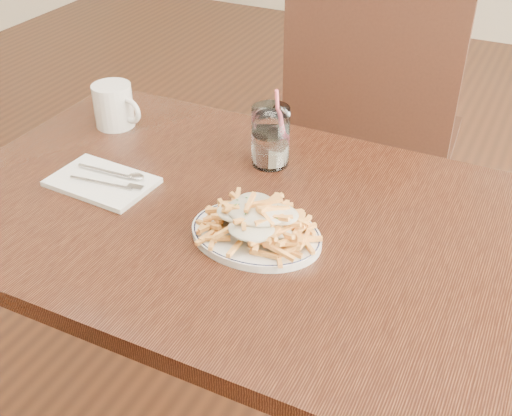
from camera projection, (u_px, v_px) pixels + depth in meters
The scene contains 8 objects.
table at pixel (228, 237), 1.36m from camera, with size 1.20×0.80×0.75m.
chair_far at pixel (372, 128), 1.95m from camera, with size 0.52×0.52×1.05m.
fries_plate at pixel (256, 234), 1.22m from camera, with size 0.29×0.26×0.02m.
loaded_fries at pixel (256, 216), 1.20m from camera, with size 0.22×0.18×0.06m.
napkin at pixel (102, 182), 1.38m from camera, with size 0.22×0.14×0.01m, color white.
cutlery at pixel (103, 177), 1.38m from camera, with size 0.19×0.08×0.01m.
water_glass at pixel (271, 140), 1.43m from camera, with size 0.08×0.08×0.19m.
coffee_mug at pixel (114, 106), 1.59m from camera, with size 0.14×0.10×0.11m.
Camera 1 is at (0.53, -0.95, 1.49)m, focal length 45.00 mm.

